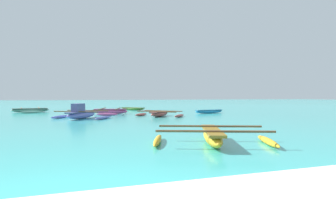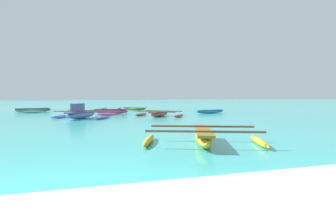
# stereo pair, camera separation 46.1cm
# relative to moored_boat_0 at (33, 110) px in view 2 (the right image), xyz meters

# --- Properties ---
(moored_boat_0) EXTENTS (3.33, 3.59, 0.45)m
(moored_boat_0) POSITION_rel_moored_boat_0_xyz_m (0.00, 0.00, 0.00)
(moored_boat_0) COLOR #74A895
(moored_boat_0) RESTS_ON ground_plane
(moored_boat_1) EXTENTS (2.98, 4.11, 0.49)m
(moored_boat_1) POSITION_rel_moored_boat_0_xyz_m (6.95, -4.71, 0.02)
(moored_boat_1) COLOR #E35698
(moored_boat_1) RESTS_ON ground_plane
(moored_boat_2) EXTENTS (4.09, 3.13, 0.52)m
(moored_boat_2) POSITION_rel_moored_boat_0_xyz_m (8.72, -19.99, 0.02)
(moored_boat_2) COLOR gold
(moored_boat_2) RESTS_ON ground_plane
(moored_boat_3) EXTENTS (2.59, 2.79, 0.28)m
(moored_boat_3) POSITION_rel_moored_boat_0_xyz_m (9.97, 1.34, -0.05)
(moored_boat_3) COLOR #6D9E3A
(moored_boat_3) RESTS_ON ground_plane
(moored_boat_4) EXTENTS (2.91, 0.96, 0.32)m
(moored_boat_4) POSITION_rel_moored_boat_0_xyz_m (15.39, -6.35, -0.03)
(moored_boat_4) COLOR #2B9DDE
(moored_boat_4) RESTS_ON ground_plane
(moored_boat_5) EXTENTS (4.02, 3.60, 1.03)m
(moored_boat_5) POSITION_rel_moored_boat_0_xyz_m (4.68, -8.90, 0.12)
(moored_boat_5) COLOR #7F7EDA
(moored_boat_5) RESTS_ON ground_plane
(moored_boat_6) EXTENTS (3.64, 3.54, 0.42)m
(moored_boat_6) POSITION_rel_moored_boat_0_xyz_m (10.21, -8.60, -0.02)
(moored_boat_6) COLOR #C35852
(moored_boat_6) RESTS_ON ground_plane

